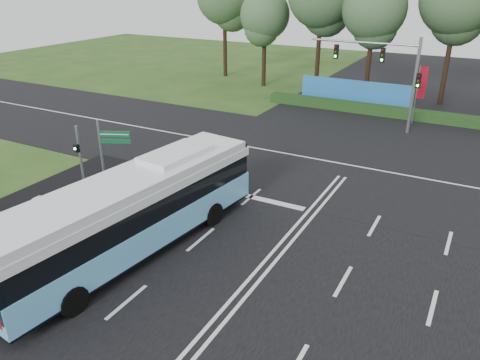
# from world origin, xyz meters

# --- Properties ---
(ground) EXTENTS (120.00, 120.00, 0.00)m
(ground) POSITION_xyz_m (0.00, 0.00, 0.00)
(ground) COLOR #264D19
(ground) RESTS_ON ground
(road_main) EXTENTS (20.00, 120.00, 0.04)m
(road_main) POSITION_xyz_m (0.00, 0.00, 0.02)
(road_main) COLOR black
(road_main) RESTS_ON ground
(road_cross) EXTENTS (120.00, 14.00, 0.05)m
(road_cross) POSITION_xyz_m (0.00, 12.00, 0.03)
(road_cross) COLOR black
(road_cross) RESTS_ON ground
(bike_path) EXTENTS (5.00, 18.00, 0.06)m
(bike_path) POSITION_xyz_m (-12.50, -3.00, 0.03)
(bike_path) COLOR black
(bike_path) RESTS_ON ground
(kerb_strip) EXTENTS (0.25, 18.00, 0.12)m
(kerb_strip) POSITION_xyz_m (-10.10, -3.00, 0.06)
(kerb_strip) COLOR gray
(kerb_strip) RESTS_ON ground
(city_bus) EXTENTS (4.29, 13.40, 3.78)m
(city_bus) POSITION_xyz_m (-5.27, -2.06, 1.90)
(city_bus) COLOR #68B9F2
(city_bus) RESTS_ON ground
(pedestrian_signal) EXTENTS (0.34, 0.43, 3.74)m
(pedestrian_signal) POSITION_xyz_m (-11.84, 1.37, 2.04)
(pedestrian_signal) COLOR gray
(pedestrian_signal) RESTS_ON ground
(street_sign) EXTENTS (1.54, 0.77, 4.30)m
(street_sign) POSITION_xyz_m (-9.93, 1.57, 2.69)
(street_sign) COLOR gray
(street_sign) RESTS_ON ground
(banner_flag_mid) EXTENTS (0.63, 0.33, 4.64)m
(banner_flag_mid) POSITION_xyz_m (2.10, 23.29, 3.03)
(banner_flag_mid) COLOR gray
(banner_flag_mid) RESTS_ON ground
(traffic_light_gantry) EXTENTS (8.41, 0.28, 7.00)m
(traffic_light_gantry) POSITION_xyz_m (0.21, 20.50, 4.66)
(traffic_light_gantry) COLOR gray
(traffic_light_gantry) RESTS_ON ground
(hedge) EXTENTS (22.00, 1.20, 0.80)m
(hedge) POSITION_xyz_m (0.00, 24.50, 0.40)
(hedge) COLOR #163212
(hedge) RESTS_ON ground
(blue_hoarding) EXTENTS (10.00, 0.30, 2.20)m
(blue_hoarding) POSITION_xyz_m (-4.00, 27.00, 1.10)
(blue_hoarding) COLOR blue
(blue_hoarding) RESTS_ON ground
(eucalyptus_row) EXTENTS (47.70, 9.29, 12.59)m
(eucalyptus_row) POSITION_xyz_m (-1.15, 30.69, 8.46)
(eucalyptus_row) COLOR black
(eucalyptus_row) RESTS_ON ground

